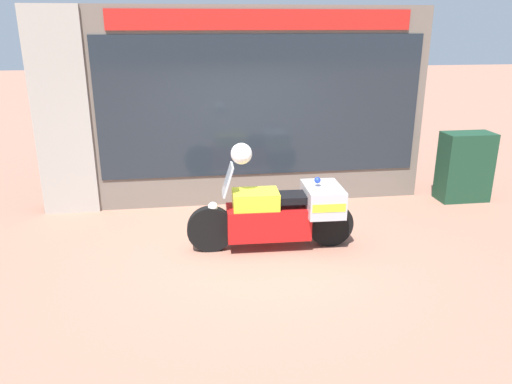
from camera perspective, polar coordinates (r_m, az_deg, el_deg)
ground_plane at (r=7.27m, az=-0.34°, el=-6.18°), size 60.00×60.00×0.00m
shop_building at (r=8.65m, az=-5.01°, el=9.48°), size 6.61×0.55×3.35m
window_display at (r=9.04m, az=0.24°, el=2.07°), size 5.26×0.30×1.97m
paramedic_motorcycle at (r=7.05m, az=3.06°, el=-2.36°), size 2.37×0.77×1.26m
utility_cabinet at (r=9.70m, az=22.76°, el=2.67°), size 0.88×0.48×1.24m
white_helmet at (r=6.71m, az=-1.68°, el=4.40°), size 0.29×0.29×0.29m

